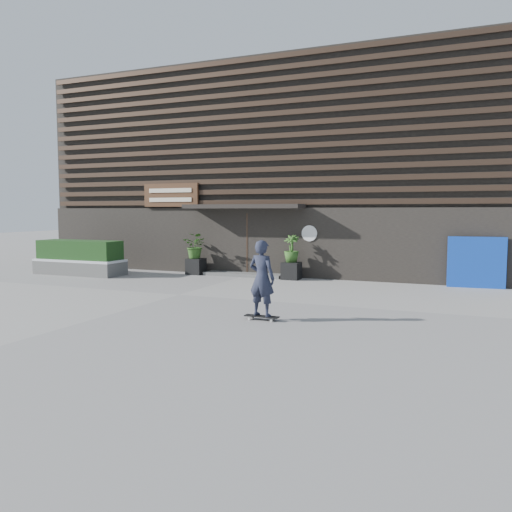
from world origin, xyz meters
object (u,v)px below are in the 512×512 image
at_px(raised_bed, 80,268).
at_px(blue_tarp, 476,262).
at_px(planter_pot_left, 196,266).
at_px(skateboarder, 262,278).
at_px(planter_pot_right, 291,271).

xyz_separation_m(raised_bed, blue_tarp, (13.77, 2.00, 0.55)).
relative_size(planter_pot_left, skateboarder, 0.34).
relative_size(planter_pot_right, skateboarder, 0.34).
bearing_deg(raised_bed, planter_pot_right, 12.23).
distance_m(planter_pot_left, skateboarder, 8.59).
xyz_separation_m(planter_pot_right, raised_bed, (-7.84, -1.70, -0.05)).
bearing_deg(raised_bed, skateboarder, -27.89).
bearing_deg(skateboarder, planter_pot_left, 128.82).
relative_size(blue_tarp, skateboarder, 0.96).
height_order(planter_pot_right, blue_tarp, blue_tarp).
xyz_separation_m(planter_pot_left, raised_bed, (-4.04, -1.70, -0.05)).
distance_m(raised_bed, blue_tarp, 13.93).
distance_m(planter_pot_left, blue_tarp, 9.76).
distance_m(planter_pot_left, raised_bed, 4.38).
relative_size(raised_bed, blue_tarp, 2.06).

